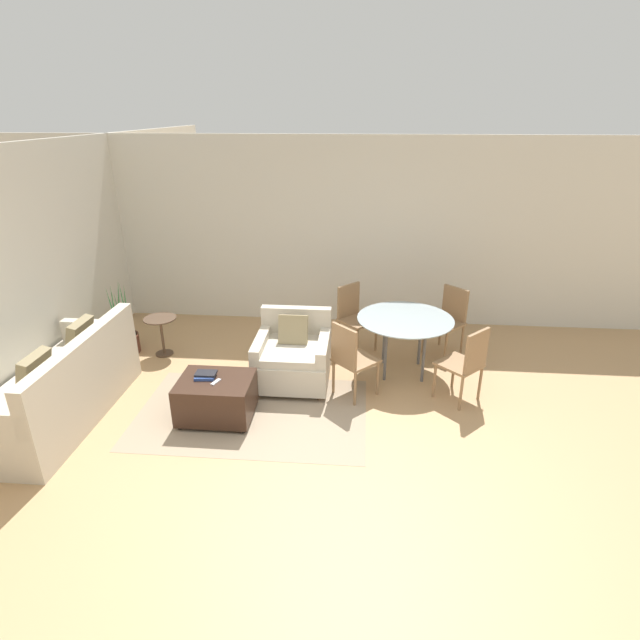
# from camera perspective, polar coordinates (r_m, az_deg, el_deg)

# --- Properties ---
(ground_plane) EXTENTS (20.00, 20.00, 0.00)m
(ground_plane) POSITION_cam_1_polar(r_m,az_deg,el_deg) (4.84, -1.89, -16.33)
(ground_plane) COLOR tan
(wall_back) EXTENTS (12.00, 0.06, 2.75)m
(wall_back) POSITION_cam_1_polar(r_m,az_deg,el_deg) (7.48, 1.20, 9.93)
(wall_back) COLOR beige
(wall_back) RESTS_ON ground_plane
(wall_left) EXTENTS (0.06, 12.00, 2.75)m
(wall_left) POSITION_cam_1_polar(r_m,az_deg,el_deg) (6.61, -29.40, 5.19)
(wall_left) COLOR beige
(wall_left) RESTS_ON ground_plane
(area_rug) EXTENTS (2.48, 1.59, 0.01)m
(area_rug) POSITION_cam_1_polar(r_m,az_deg,el_deg) (5.59, -7.74, -10.44)
(area_rug) COLOR gray
(area_rug) RESTS_ON ground_plane
(couch) EXTENTS (0.90, 2.06, 0.94)m
(couch) POSITION_cam_1_polar(r_m,az_deg,el_deg) (5.97, -27.55, -7.24)
(couch) COLOR beige
(couch) RESTS_ON ground_plane
(armchair) EXTENTS (0.87, 0.91, 0.83)m
(armchair) POSITION_cam_1_polar(r_m,az_deg,el_deg) (6.00, -3.11, -4.12)
(armchair) COLOR beige
(armchair) RESTS_ON ground_plane
(ottoman) EXTENTS (0.77, 0.61, 0.45)m
(ottoman) POSITION_cam_1_polar(r_m,az_deg,el_deg) (5.46, -11.76, -8.61)
(ottoman) COLOR #382319
(ottoman) RESTS_ON ground_plane
(book_stack) EXTENTS (0.22, 0.18, 0.05)m
(book_stack) POSITION_cam_1_polar(r_m,az_deg,el_deg) (5.41, -12.96, -6.16)
(book_stack) COLOR #2D478C
(book_stack) RESTS_ON ottoman
(tv_remote_primary) EXTENTS (0.09, 0.14, 0.01)m
(tv_remote_primary) POSITION_cam_1_polar(r_m,az_deg,el_deg) (5.31, -11.82, -6.93)
(tv_remote_primary) COLOR #B7B7BC
(tv_remote_primary) RESTS_ON ottoman
(potted_plant) EXTENTS (0.42, 0.42, 1.02)m
(potted_plant) POSITION_cam_1_polar(r_m,az_deg,el_deg) (7.25, -21.60, -1.90)
(potted_plant) COLOR brown
(potted_plant) RESTS_ON ground_plane
(side_table) EXTENTS (0.42, 0.42, 0.53)m
(side_table) POSITION_cam_1_polar(r_m,az_deg,el_deg) (6.94, -17.69, -0.97)
(side_table) COLOR #4C3828
(side_table) RESTS_ON ground_plane
(dining_table) EXTENTS (1.17, 1.17, 0.73)m
(dining_table) POSITION_cam_1_polar(r_m,az_deg,el_deg) (6.14, 9.68, -0.45)
(dining_table) COLOR #99A8AD
(dining_table) RESTS_ON ground_plane
(dining_chair_near_left) EXTENTS (0.59, 0.59, 0.90)m
(dining_chair_near_left) POSITION_cam_1_polar(r_m,az_deg,el_deg) (5.60, 3.51, -4.12)
(dining_chair_near_left) COLOR #93704C
(dining_chair_near_left) RESTS_ON ground_plane
(dining_chair_near_right) EXTENTS (0.59, 0.59, 0.90)m
(dining_chair_near_right) POSITION_cam_1_polar(r_m,az_deg,el_deg) (5.72, 16.43, -4.46)
(dining_chair_near_right) COLOR #93704C
(dining_chair_near_right) RESTS_ON ground_plane
(dining_chair_far_left) EXTENTS (0.59, 0.59, 0.90)m
(dining_chair_far_left) POSITION_cam_1_polar(r_m,az_deg,el_deg) (6.76, 3.83, 0.79)
(dining_chair_far_left) COLOR #93704C
(dining_chair_far_left) RESTS_ON ground_plane
(dining_chair_far_right) EXTENTS (0.59, 0.59, 0.90)m
(dining_chair_far_right) POSITION_cam_1_polar(r_m,az_deg,el_deg) (6.86, 14.55, 0.42)
(dining_chair_far_right) COLOR #93704C
(dining_chair_far_right) RESTS_ON ground_plane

